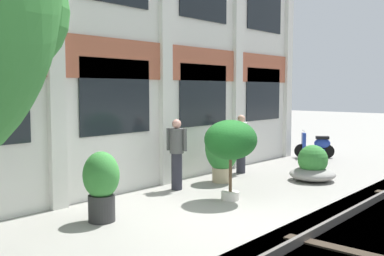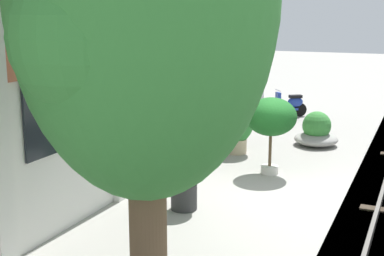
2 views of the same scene
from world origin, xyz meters
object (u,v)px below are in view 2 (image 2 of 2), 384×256
object	(u,v)px
potted_plant_ribbed_drum	(237,121)
potted_plant_wide_bowl	(316,132)
resident_by_doorway	(206,129)
potted_plant_low_pan	(271,118)
broadleaf_tree	(144,0)
scooter_near_curb	(290,105)
potted_plant_stone_basin	(184,172)
resident_watching_tracks	(242,110)

from	to	relation	value
potted_plant_ribbed_drum	potted_plant_wide_bowl	distance (m)	2.46
resident_by_doorway	potted_plant_ribbed_drum	bearing A→B (deg)	150.60
potted_plant_wide_bowl	potted_plant_low_pan	bearing A→B (deg)	171.72
broadleaf_tree	potted_plant_low_pan	xyz separation A→B (m)	(6.03, 0.14, -2.46)
potted_plant_wide_bowl	scooter_near_curb	distance (m)	4.13
potted_plant_low_pan	potted_plant_wide_bowl	xyz separation A→B (m)	(3.08, -0.45, -0.93)
scooter_near_curb	potted_plant_ribbed_drum	bearing A→B (deg)	54.68
potted_plant_stone_basin	scooter_near_curb	distance (m)	9.72
potted_plant_stone_basin	resident_watching_tracks	size ratio (longest dim) A/B	0.77
potted_plant_ribbed_drum	potted_plant_low_pan	bearing A→B (deg)	-137.60
resident_watching_tracks	scooter_near_curb	bearing A→B (deg)	-4.47
potted_plant_stone_basin	resident_by_doorway	bearing A→B (deg)	14.42
scooter_near_curb	resident_by_doorway	distance (m)	6.91
scooter_near_curb	potted_plant_wide_bowl	bearing A→B (deg)	79.12
scooter_near_curb	resident_by_doorway	world-z (taller)	resident_by_doorway
broadleaf_tree	potted_plant_low_pan	world-z (taller)	broadleaf_tree
potted_plant_ribbed_drum	broadleaf_tree	bearing A→B (deg)	-169.20
potted_plant_stone_basin	resident_watching_tracks	distance (m)	5.68
potted_plant_low_pan	scooter_near_curb	xyz separation A→B (m)	(6.86, 1.22, -0.86)
potted_plant_wide_bowl	potted_plant_stone_basin	size ratio (longest dim) A/B	0.93
potted_plant_stone_basin	scooter_near_curb	size ratio (longest dim) A/B	1.09
resident_by_doorway	potted_plant_low_pan	bearing A→B (deg)	73.11
potted_plant_stone_basin	scooter_near_curb	xyz separation A→B (m)	(9.71, 0.38, -0.28)
broadleaf_tree	potted_plant_low_pan	size ratio (longest dim) A/B	3.58
scooter_near_curb	potted_plant_low_pan	bearing A→B (deg)	65.35
potted_plant_stone_basin	potted_plant_low_pan	bearing A→B (deg)	-16.50
potted_plant_low_pan	potted_plant_ribbed_drum	distance (m)	1.94
broadleaf_tree	resident_by_doorway	distance (m)	6.85
potted_plant_low_pan	resident_watching_tracks	size ratio (longest dim) A/B	1.04
scooter_near_curb	broadleaf_tree	bearing A→B (deg)	61.27
resident_watching_tracks	potted_plant_stone_basin	bearing A→B (deg)	-171.00
potted_plant_low_pan	resident_watching_tracks	bearing A→B (deg)	30.35
potted_plant_stone_basin	resident_by_doorway	xyz separation A→B (m)	(2.82, 0.73, 0.20)
potted_plant_wide_bowl	potted_plant_stone_basin	bearing A→B (deg)	167.71
potted_plant_wide_bowl	resident_watching_tracks	bearing A→B (deg)	98.54
potted_plant_low_pan	resident_watching_tracks	xyz separation A→B (m)	(2.77, 1.62, -0.39)
broadleaf_tree	resident_by_doorway	bearing A→B (deg)	15.88
broadleaf_tree	potted_plant_ribbed_drum	world-z (taller)	broadleaf_tree
potted_plant_wide_bowl	resident_by_doorway	size ratio (longest dim) A/B	0.70
potted_plant_ribbed_drum	resident_by_doorway	bearing A→B (deg)	168.43
potted_plant_low_pan	potted_plant_ribbed_drum	size ratio (longest dim) A/B	1.13
potted_plant_ribbed_drum	resident_by_doorway	size ratio (longest dim) A/B	0.92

